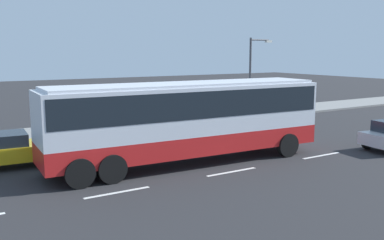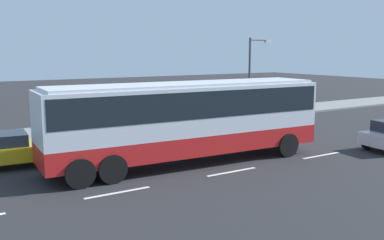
{
  "view_description": "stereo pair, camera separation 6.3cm",
  "coord_description": "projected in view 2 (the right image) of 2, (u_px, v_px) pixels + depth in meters",
  "views": [
    {
      "loc": [
        -9.76,
        -15.8,
        4.84
      ],
      "look_at": [
        -0.12,
        -0.19,
        1.9
      ],
      "focal_mm": 40.21,
      "sensor_mm": 36.0,
      "label": 1
    },
    {
      "loc": [
        -9.81,
        -15.77,
        4.84
      ],
      "look_at": [
        -0.12,
        -0.19,
        1.9
      ],
      "focal_mm": 40.21,
      "sensor_mm": 36.0,
      "label": 2
    }
  ],
  "objects": [
    {
      "name": "ground_plane",
      "position": [
        192.0,
        161.0,
        19.1
      ],
      "size": [
        120.0,
        120.0,
        0.0
      ],
      "primitive_type": "plane",
      "color": "#28282B"
    },
    {
      "name": "lane_centreline",
      "position": [
        305.0,
        158.0,
        19.63
      ],
      "size": [
        45.05,
        0.16,
        0.01
      ],
      "color": "white",
      "rests_on": "ground_plane"
    },
    {
      "name": "pedestrian_near_curb",
      "position": [
        175.0,
        106.0,
        29.68
      ],
      "size": [
        0.32,
        0.32,
        1.7
      ],
      "rotation": [
        0.0,
        0.0,
        0.2
      ],
      "color": "#38334C",
      "rests_on": "sidewalk_curb"
    },
    {
      "name": "coach_bus",
      "position": [
        187.0,
        114.0,
        18.46
      ],
      "size": [
        12.54,
        3.24,
        3.51
      ],
      "rotation": [
        0.0,
        0.0,
        -0.05
      ],
      "color": "red",
      "rests_on": "ground_plane"
    },
    {
      "name": "street_lamp",
      "position": [
        252.0,
        70.0,
        31.2
      ],
      "size": [
        2.0,
        0.24,
        5.66
      ],
      "color": "#47474C",
      "rests_on": "sidewalk_curb"
    },
    {
      "name": "sidewalk_curb",
      "position": [
        110.0,
        127.0,
        27.37
      ],
      "size": [
        80.0,
        4.0,
        0.15
      ],
      "primitive_type": "cube",
      "color": "gray",
      "rests_on": "ground_plane"
    }
  ]
}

